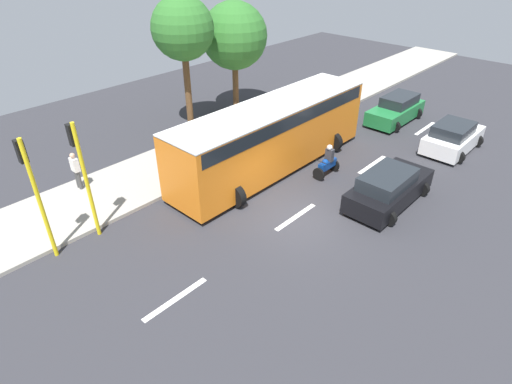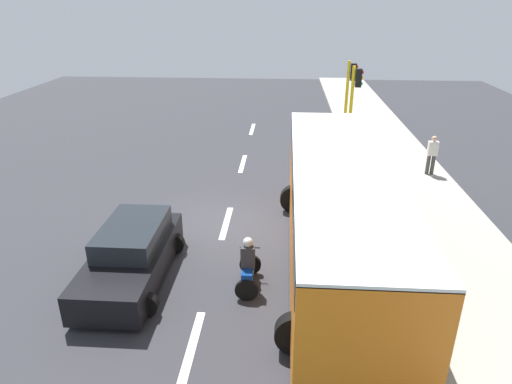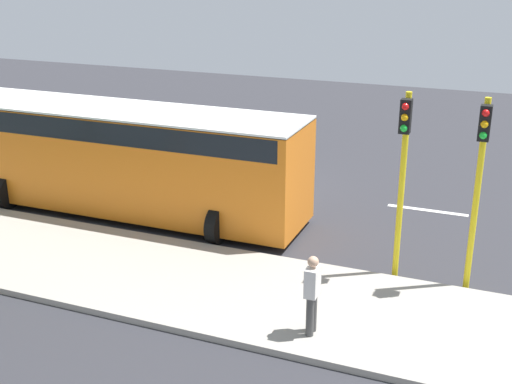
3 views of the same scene
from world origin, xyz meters
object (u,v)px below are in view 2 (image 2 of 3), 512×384
at_px(city_bus, 338,208).
at_px(pedestrian_near_signal, 432,154).
at_px(motorcycle, 248,266).
at_px(traffic_light_midblock, 353,103).
at_px(car_black, 132,255).
at_px(traffic_light_corner, 349,96).

relative_size(city_bus, pedestrian_near_signal, 6.51).
xyz_separation_m(motorcycle, pedestrian_near_signal, (7.08, 8.49, 0.42)).
distance_m(city_bus, traffic_light_midblock, 8.54).
distance_m(city_bus, pedestrian_near_signal, 8.74).
xyz_separation_m(car_black, city_bus, (5.54, 0.97, 1.13)).
height_order(city_bus, pedestrian_near_signal, city_bus).
bearing_deg(pedestrian_near_signal, motorcycle, -129.83).
height_order(car_black, traffic_light_midblock, traffic_light_midblock).
height_order(city_bus, motorcycle, city_bus).
bearing_deg(pedestrian_near_signal, traffic_light_corner, 140.75).
bearing_deg(motorcycle, pedestrian_near_signal, 50.17).
relative_size(car_black, traffic_light_midblock, 0.99).
relative_size(pedestrian_near_signal, traffic_light_midblock, 0.38).
bearing_deg(motorcycle, car_black, 176.06).
xyz_separation_m(motorcycle, traffic_light_midblock, (3.78, 9.54, 2.29)).
distance_m(pedestrian_near_signal, traffic_light_midblock, 3.94).
bearing_deg(traffic_light_corner, city_bus, -98.11).
distance_m(motorcycle, traffic_light_corner, 12.03).
distance_m(pedestrian_near_signal, traffic_light_corner, 4.66).
bearing_deg(motorcycle, traffic_light_midblock, 68.40).
xyz_separation_m(city_bus, motorcycle, (-2.35, -1.19, -1.20)).
bearing_deg(traffic_light_corner, motorcycle, -108.65).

